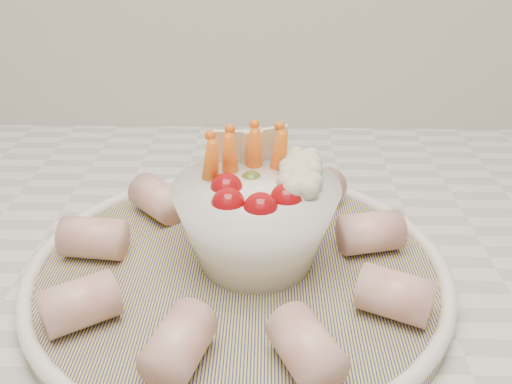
{
  "coord_description": "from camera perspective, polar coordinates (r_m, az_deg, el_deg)",
  "views": [
    {
      "loc": [
        0.15,
        1.04,
        1.2
      ],
      "look_at": [
        0.14,
        1.42,
        1.0
      ],
      "focal_mm": 40.0,
      "sensor_mm": 36.0,
      "label": 1
    }
  ],
  "objects": [
    {
      "name": "serving_platter",
      "position": [
        0.46,
        -1.79,
        -7.85
      ],
      "size": [
        0.34,
        0.34,
        0.02
      ],
      "color": "navy",
      "rests_on": "kitchen_counter"
    },
    {
      "name": "veggie_bowl",
      "position": [
        0.45,
        0.13,
        -2.57
      ],
      "size": [
        0.13,
        0.13,
        0.1
      ],
      "color": "white",
      "rests_on": "serving_platter"
    },
    {
      "name": "cured_meat_rolls",
      "position": [
        0.45,
        -1.83,
        -5.68
      ],
      "size": [
        0.29,
        0.29,
        0.03
      ],
      "color": "#C15E58",
      "rests_on": "serving_platter"
    }
  ]
}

